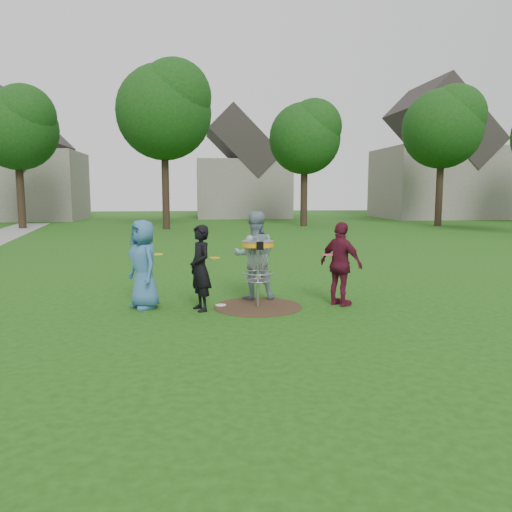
{
  "coord_description": "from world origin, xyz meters",
  "views": [
    {
      "loc": [
        -1.24,
        -9.82,
        2.33
      ],
      "look_at": [
        0.0,
        0.3,
        1.0
      ],
      "focal_mm": 35.0,
      "sensor_mm": 36.0,
      "label": 1
    }
  ],
  "objects": [
    {
      "name": "player_grey",
      "position": [
        0.03,
        0.81,
        0.95
      ],
      "size": [
        0.96,
        0.76,
        1.9
      ],
      "primitive_type": "imported",
      "rotation": [
        0.0,
        0.0,
        3.09
      ],
      "color": "gray",
      "rests_on": "ground"
    },
    {
      "name": "ground",
      "position": [
        0.0,
        0.0,
        0.0
      ],
      "size": [
        100.0,
        100.0,
        0.0
      ],
      "primitive_type": "plane",
      "color": "#19470F",
      "rests_on": "ground"
    },
    {
      "name": "dirt_patch",
      "position": [
        0.0,
        0.0,
        0.0
      ],
      "size": [
        1.8,
        1.8,
        0.01
      ],
      "primitive_type": "cylinder",
      "color": "#47331E",
      "rests_on": "ground"
    },
    {
      "name": "player_blue",
      "position": [
        -2.27,
        0.18,
        0.89
      ],
      "size": [
        0.92,
        1.03,
        1.77
      ],
      "primitive_type": "imported",
      "rotation": [
        0.0,
        0.0,
        -1.05
      ],
      "color": "#366694",
      "rests_on": "ground"
    },
    {
      "name": "player_black",
      "position": [
        -1.15,
        -0.17,
        0.84
      ],
      "size": [
        0.6,
        0.72,
        1.68
      ],
      "primitive_type": "imported",
      "rotation": [
        0.0,
        0.0,
        -1.19
      ],
      "color": "black",
      "rests_on": "ground"
    },
    {
      "name": "player_maroon",
      "position": [
        1.69,
        -0.09,
        0.86
      ],
      "size": [
        0.93,
        1.06,
        1.72
      ],
      "primitive_type": "imported",
      "rotation": [
        0.0,
        0.0,
        2.2
      ],
      "color": "#591427",
      "rests_on": "ground"
    },
    {
      "name": "disc_golf_basket",
      "position": [
        0.0,
        -0.0,
        1.02
      ],
      "size": [
        0.66,
        0.67,
        1.38
      ],
      "color": "#9EA0A5",
      "rests_on": "ground"
    },
    {
      "name": "held_discs",
      "position": [
        -0.36,
        0.12,
        1.08
      ],
      "size": [
        3.62,
        0.87,
        0.15
      ],
      "color": "yellow",
      "rests_on": "ground"
    },
    {
      "name": "tree_row",
      "position": [
        0.44,
        20.67,
        6.21
      ],
      "size": [
        51.2,
        17.42,
        9.9
      ],
      "color": "#38281C",
      "rests_on": "ground"
    },
    {
      "name": "house_row",
      "position": [
        4.78,
        33.07,
        4.14
      ],
      "size": [
        44.5,
        10.65,
        11.62
      ],
      "color": "gray",
      "rests_on": "ground"
    },
    {
      "name": "disc_on_grass",
      "position": [
        -0.74,
        0.18,
        0.01
      ],
      "size": [
        0.22,
        0.22,
        0.02
      ],
      "primitive_type": "cylinder",
      "color": "white",
      "rests_on": "ground"
    }
  ]
}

